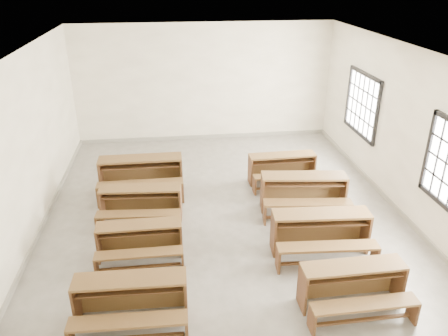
{
  "coord_description": "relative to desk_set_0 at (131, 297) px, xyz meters",
  "views": [
    {
      "loc": [
        -0.96,
        -7.49,
        4.51
      ],
      "look_at": [
        0.0,
        0.0,
        1.0
      ],
      "focal_mm": 35.0,
      "sensor_mm": 36.0,
      "label": 1
    }
  ],
  "objects": [
    {
      "name": "room",
      "position": [
        1.72,
        2.72,
        1.74
      ],
      "size": [
        8.5,
        8.5,
        3.2
      ],
      "color": "gray",
      "rests_on": "ground"
    },
    {
      "name": "desk_set_0",
      "position": [
        0.0,
        0.0,
        0.0
      ],
      "size": [
        1.55,
        0.84,
        0.69
      ],
      "rotation": [
        0.0,
        0.0,
        -0.03
      ],
      "color": "brown",
      "rests_on": "ground"
    },
    {
      "name": "desk_set_1",
      "position": [
        0.05,
        1.46,
        -0.03
      ],
      "size": [
        1.41,
        0.73,
        0.63
      ],
      "rotation": [
        0.0,
        0.0,
        0.0
      ],
      "color": "brown",
      "rests_on": "ground"
    },
    {
      "name": "desk_set_2",
      "position": [
        0.02,
        2.67,
        0.0
      ],
      "size": [
        1.6,
        0.92,
        0.69
      ],
      "rotation": [
        0.0,
        0.0,
        -0.08
      ],
      "color": "brown",
      "rests_on": "ground"
    },
    {
      "name": "desk_set_3",
      "position": [
        -0.03,
        3.86,
        0.06
      ],
      "size": [
        1.77,
        0.92,
        0.79
      ],
      "rotation": [
        0.0,
        0.0,
        0.0
      ],
      "color": "brown",
      "rests_on": "ground"
    },
    {
      "name": "desk_set_4",
      "position": [
        3.13,
        -0.09,
        -0.01
      ],
      "size": [
        1.5,
        0.8,
        0.67
      ],
      "rotation": [
        0.0,
        0.0,
        0.01
      ],
      "color": "brown",
      "rests_on": "ground"
    },
    {
      "name": "desk_set_5",
      "position": [
        3.1,
        1.24,
        0.03
      ],
      "size": [
        1.7,
        0.96,
        0.74
      ],
      "rotation": [
        0.0,
        0.0,
        -0.07
      ],
      "color": "brown",
      "rests_on": "ground"
    },
    {
      "name": "desk_set_6",
      "position": [
        3.23,
        2.66,
        0.04
      ],
      "size": [
        1.77,
        1.06,
        0.76
      ],
      "rotation": [
        0.0,
        0.0,
        -0.11
      ],
      "color": "brown",
      "rests_on": "ground"
    },
    {
      "name": "desk_set_7",
      "position": [
        3.11,
        3.93,
        -0.01
      ],
      "size": [
        1.52,
        0.82,
        0.67
      ],
      "rotation": [
        0.0,
        0.0,
        0.03
      ],
      "color": "brown",
      "rests_on": "ground"
    }
  ]
}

